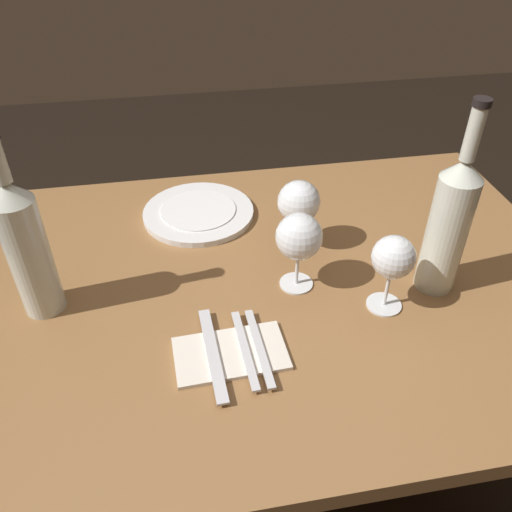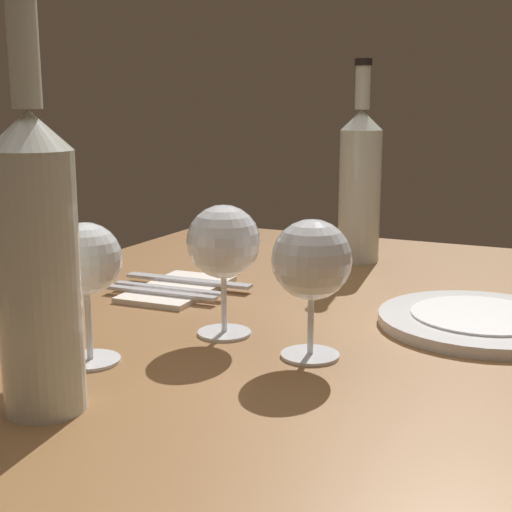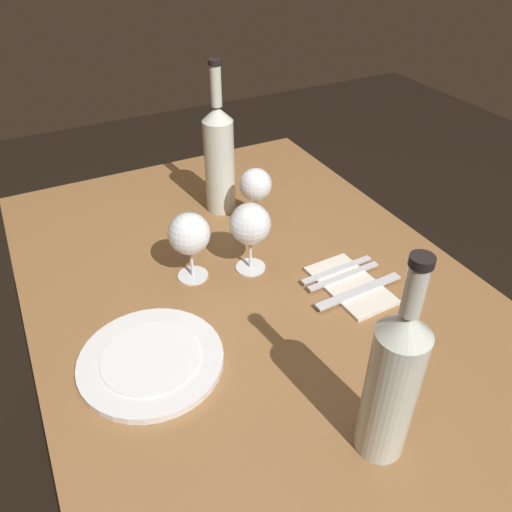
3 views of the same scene
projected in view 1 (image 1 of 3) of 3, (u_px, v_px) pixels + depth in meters
name	position (u px, v px, depth m)	size (l,w,h in m)	color
ground_plane	(260.00, 477.00, 1.50)	(6.00, 6.00, 0.00)	black
dining_table	(262.00, 313.00, 1.10)	(1.30, 0.90, 0.74)	olive
wine_glass_left	(393.00, 259.00, 0.92)	(0.08, 0.08, 0.16)	white
wine_glass_right	(299.00, 238.00, 0.97)	(0.09, 0.09, 0.16)	white
wine_glass_centre	(299.00, 203.00, 1.07)	(0.09, 0.09, 0.16)	white
wine_bottle	(449.00, 223.00, 0.95)	(0.07, 0.07, 0.38)	silver
wine_bottle_second	(26.00, 248.00, 0.90)	(0.07, 0.07, 0.35)	silver
dinner_plate	(199.00, 212.00, 1.23)	(0.26, 0.26, 0.02)	white
folded_napkin	(230.00, 354.00, 0.89)	(0.19, 0.12, 0.01)	silver
fork_inner	(245.00, 349.00, 0.89)	(0.02, 0.18, 0.00)	silver
fork_outer	(259.00, 347.00, 0.89)	(0.02, 0.18, 0.00)	silver
table_knife	(213.00, 353.00, 0.88)	(0.03, 0.21, 0.00)	silver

